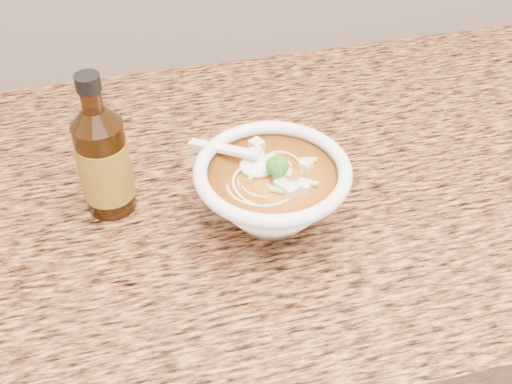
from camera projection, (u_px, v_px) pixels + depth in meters
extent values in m
cube|color=black|center=(343.00, 354.00, 1.20)|extent=(4.00, 0.65, 0.86)
cube|color=#A56D3C|center=(372.00, 170.00, 0.90)|extent=(4.00, 0.68, 0.04)
cylinder|color=white|center=(272.00, 216.00, 0.80)|extent=(0.08, 0.08, 0.01)
torus|color=white|center=(273.00, 171.00, 0.75)|extent=(0.19, 0.19, 0.02)
torus|color=beige|center=(274.00, 176.00, 0.75)|extent=(0.08, 0.08, 0.00)
torus|color=beige|center=(281.00, 173.00, 0.76)|extent=(0.09, 0.09, 0.00)
torus|color=beige|center=(260.00, 173.00, 0.76)|extent=(0.09, 0.09, 0.00)
torus|color=beige|center=(283.00, 178.00, 0.76)|extent=(0.08, 0.08, 0.00)
torus|color=beige|center=(281.00, 173.00, 0.76)|extent=(0.10, 0.10, 0.00)
torus|color=beige|center=(257.00, 179.00, 0.76)|extent=(0.11, 0.11, 0.00)
torus|color=beige|center=(284.00, 172.00, 0.77)|extent=(0.09, 0.09, 0.00)
torus|color=beige|center=(287.00, 186.00, 0.75)|extent=(0.12, 0.12, 0.00)
cube|color=silver|center=(256.00, 162.00, 0.76)|extent=(0.02, 0.02, 0.02)
cube|color=silver|center=(295.00, 183.00, 0.74)|extent=(0.02, 0.02, 0.02)
cube|color=silver|center=(259.00, 196.00, 0.72)|extent=(0.02, 0.02, 0.01)
cube|color=silver|center=(268.00, 163.00, 0.76)|extent=(0.02, 0.02, 0.01)
cube|color=silver|center=(295.00, 170.00, 0.75)|extent=(0.02, 0.02, 0.01)
cube|color=silver|center=(256.00, 174.00, 0.75)|extent=(0.02, 0.02, 0.01)
cube|color=silver|center=(277.00, 163.00, 0.76)|extent=(0.02, 0.02, 0.01)
cube|color=silver|center=(269.00, 157.00, 0.77)|extent=(0.02, 0.02, 0.01)
cube|color=silver|center=(289.00, 145.00, 0.79)|extent=(0.02, 0.02, 0.02)
ellipsoid|color=#196014|center=(279.00, 168.00, 0.73)|extent=(0.03, 0.03, 0.03)
cylinder|color=#91D552|center=(317.00, 169.00, 0.75)|extent=(0.01, 0.02, 0.01)
cylinder|color=#91D552|center=(274.00, 141.00, 0.79)|extent=(0.01, 0.02, 0.01)
cylinder|color=#91D552|center=(288.00, 145.00, 0.79)|extent=(0.02, 0.02, 0.01)
cylinder|color=#91D552|center=(232.00, 184.00, 0.73)|extent=(0.02, 0.02, 0.01)
cylinder|color=#91D552|center=(233.00, 164.00, 0.76)|extent=(0.02, 0.02, 0.01)
ellipsoid|color=white|center=(257.00, 166.00, 0.76)|extent=(0.04, 0.04, 0.02)
cube|color=white|center=(223.00, 149.00, 0.77)|extent=(0.08, 0.08, 0.03)
cylinder|color=#3A1E07|center=(105.00, 167.00, 0.78)|extent=(0.08, 0.08, 0.13)
cylinder|color=#3A1E07|center=(91.00, 100.00, 0.71)|extent=(0.03, 0.03, 0.03)
cylinder|color=black|center=(88.00, 83.00, 0.70)|extent=(0.04, 0.04, 0.02)
cylinder|color=red|center=(105.00, 169.00, 0.78)|extent=(0.08, 0.08, 0.08)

